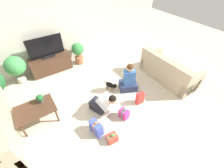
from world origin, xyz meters
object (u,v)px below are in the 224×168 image
Objects in this scene: tv_console at (51,64)px; dog at (111,85)px; sofa_right at (168,71)px; gift_box_a at (124,114)px; person_kneeling at (104,104)px; person_sitting at (129,80)px; potted_plant_back_left at (16,67)px; gift_box_b at (96,128)px; tabletop_plant at (40,98)px; gift_box_c at (112,138)px; coffee_table at (36,110)px; potted_plant_back_right at (78,52)px; gift_bag_a at (140,98)px; tv at (46,48)px.

dog is (1.18, -1.98, -0.10)m from tv_console.
gift_box_a is at bearing 102.30° from sofa_right.
person_kneeling is 0.83× the size of person_sitting.
potted_plant_back_left reaches higher than gift_box_b.
tabletop_plant is at bearing -80.74° from potted_plant_back_left.
person_kneeling is 3.53× the size of tabletop_plant.
gift_box_b reaches higher than gift_box_c.
person_sitting is at bearing 46.23° from gift_box_a.
person_kneeling is at bearing -156.52° from dog.
coffee_table is 0.29m from tabletop_plant.
gift_box_a is at bearing 30.85° from gift_box_c.
gift_box_b is at bearing -158.22° from dog.
tv_console is 1.66× the size of potted_plant_back_right.
person_kneeling is 1.75× the size of dog.
potted_plant_back_left is (-4.04, 2.48, 0.29)m from sofa_right.
sofa_right reaches higher than person_kneeling.
coffee_table is 2.57m from person_sitting.
gift_box_c is 0.64× the size of gift_bag_a.
sofa_right is at bearing -50.85° from potted_plant_back_right.
gift_bag_a is (0.66, 0.15, 0.05)m from gift_box_a.
gift_box_a is at bearing -92.16° from potted_plant_back_right.
gift_box_c is (0.30, -3.36, -0.20)m from tv_console.
gift_bag_a is (1.56, -2.85, -0.70)m from tv.
tabletop_plant is (-3.76, 0.74, 0.29)m from sofa_right.
potted_plant_back_right is 1.77× the size of dog.
gift_box_c is at bearing -84.93° from tv.
potted_plant_back_right is at bearing 73.75° from dog.
potted_plant_back_right is 3.21× the size of gift_box_c.
tv reaches higher than person_kneeling.
person_kneeling reaches higher than gift_box_b.
potted_plant_back_right is 2.58m from person_kneeling.
potted_plant_back_right is (1.92, 1.88, 0.05)m from coffee_table.
person_kneeling is 1.54m from tabletop_plant.
potted_plant_back_right reaches higher than gift_box_b.
person_kneeling is at bearing 165.14° from gift_bag_a.
tabletop_plant is at bearing 155.22° from gift_bag_a.
coffee_table is 1.90m from gift_box_c.
person_kneeling reaches higher than gift_bag_a.
tv_console is at bearing 118.67° from gift_bag_a.
person_sitting is (1.63, -2.23, -0.53)m from tv.
dog is at bearing 74.58° from gift_box_a.
gift_box_b is (0.11, -2.98, -0.12)m from tv_console.
gift_box_c is at bearing -149.15° from gift_box_a.
tv is 3.07m from gift_box_b.
sofa_right is 2.19m from gift_box_a.
tabletop_plant is at bearing 78.90° from sofa_right.
sofa_right reaches higher than gift_bag_a.
person_sitting is 1.71m from gift_box_b.
potted_plant_back_right is at bearing -2.83° from tv_console.
person_kneeling is (0.57, -2.59, 0.05)m from tv_console.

